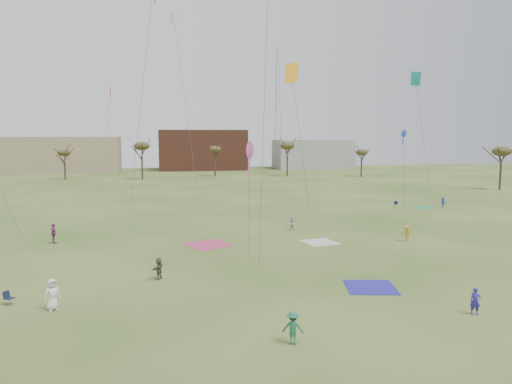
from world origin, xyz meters
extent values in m
plane|color=#2E4F18|center=(0.00, 0.00, 0.00)|extent=(260.00, 260.00, 0.00)
imported|color=white|center=(-14.86, 0.52, 0.96)|extent=(1.11, 0.99, 1.91)
imported|color=#216443|center=(-1.97, -7.02, 0.85)|extent=(1.25, 0.98, 1.70)
imported|color=#28219A|center=(9.63, -5.25, 0.80)|extent=(0.69, 0.60, 1.60)
imported|color=brown|center=(-8.55, 5.64, 0.81)|extent=(1.12, 1.55, 1.62)
imported|color=#C28C24|center=(15.64, 13.78, 0.80)|extent=(1.10, 1.18, 1.60)
imported|color=#8E3B78|center=(-18.52, 19.75, 0.99)|extent=(0.86, 1.25, 1.98)
imported|color=#BABABA|center=(5.97, 21.35, 0.77)|extent=(0.95, 0.94, 1.54)
imported|color=navy|center=(32.25, 33.71, 0.75)|extent=(0.73, 1.05, 1.49)
cube|color=#272296|center=(5.82, 0.74, 0.00)|extent=(4.04, 4.04, 0.03)
cube|color=beige|center=(6.98, 14.95, 0.00)|extent=(3.61, 3.61, 0.03)
cube|color=#B5375F|center=(-3.84, 16.10, 0.00)|extent=(5.05, 5.05, 0.03)
cube|color=#338E50|center=(29.45, 33.93, 0.00)|extent=(3.42, 3.42, 0.03)
cube|color=#121B33|center=(-17.68, 1.96, 0.42)|extent=(0.68, 0.68, 0.04)
cube|color=#121B33|center=(-17.87, 2.08, 0.65)|extent=(0.36, 0.50, 0.44)
cube|color=#131635|center=(25.58, 35.22, 0.42)|extent=(0.71, 0.71, 0.04)
cube|color=#131635|center=(25.73, 35.40, 0.65)|extent=(0.46, 0.43, 0.44)
cube|color=teal|center=(29.43, 37.68, 18.81)|extent=(1.05, 1.05, 2.06)
cube|color=teal|center=(29.43, 37.68, 18.09)|extent=(0.08, 0.08, 1.85)
cylinder|color=#4C4C51|center=(30.02, 35.86, 9.86)|extent=(1.22, 3.69, 17.92)
cube|color=#FEA51A|center=(5.68, 21.10, 17.05)|extent=(1.09, 1.09, 2.14)
cube|color=#FEA51A|center=(5.68, 21.10, 16.30)|extent=(0.08, 0.08, 1.93)
cylinder|color=#4C4C51|center=(6.91, 21.15, 8.97)|extent=(2.49, 0.14, 16.15)
cone|color=#F54DBD|center=(-1.27, 8.48, 9.30)|extent=(1.43, 0.10, 1.43)
cube|color=#F54DBD|center=(-1.27, 8.48, 8.39)|extent=(0.08, 0.08, 2.34)
cylinder|color=#4C4C51|center=(-1.46, 7.52, 5.10)|extent=(0.42, 1.95, 8.41)
cylinder|color=#4C4C51|center=(-10.23, 31.44, 14.45)|extent=(3.56, 1.05, 27.10)
cube|color=silver|center=(-5.62, 44.64, 27.52)|extent=(0.85, 0.85, 1.45)
cube|color=silver|center=(-5.62, 44.64, 26.67)|extent=(0.08, 0.08, 2.18)
cylinder|color=#4C4C51|center=(-4.20, 42.11, 14.21)|extent=(2.88, 5.11, 26.63)
cone|color=blue|center=(23.75, 30.18, 10.69)|extent=(0.98, 0.07, 0.98)
cube|color=blue|center=(23.75, 30.18, 10.06)|extent=(0.08, 0.08, 1.61)
cylinder|color=#4C4C51|center=(23.45, 29.14, 5.79)|extent=(0.65, 2.13, 9.80)
cone|color=#B91355|center=(-15.87, 55.92, 18.28)|extent=(1.05, 0.08, 1.05)
cube|color=#B91355|center=(-15.87, 55.92, 17.61)|extent=(0.08, 0.08, 1.72)
cylinder|color=#4C4C51|center=(-16.64, 53.18, 9.59)|extent=(1.58, 5.53, 17.39)
cylinder|color=#4C4C51|center=(-0.33, 7.35, 11.81)|extent=(1.85, 4.98, 21.84)
cylinder|color=#3A2B1E|center=(-30.00, 92.00, 2.16)|extent=(0.40, 0.40, 4.32)
ellipsoid|color=#473D1E|center=(-30.00, 92.00, 6.34)|extent=(3.02, 3.02, 1.58)
cylinder|color=#3A2B1E|center=(-12.00, 88.00, 2.70)|extent=(0.40, 0.40, 5.40)
ellipsoid|color=#473D1E|center=(-12.00, 88.00, 7.92)|extent=(3.78, 3.78, 1.98)
cylinder|color=#3A2B1E|center=(6.00, 94.00, 2.34)|extent=(0.40, 0.40, 4.68)
ellipsoid|color=#473D1E|center=(6.00, 94.00, 6.86)|extent=(3.28, 3.28, 1.72)
cylinder|color=#3A2B1E|center=(24.00, 90.00, 2.64)|extent=(0.40, 0.40, 5.28)
ellipsoid|color=#473D1E|center=(24.00, 90.00, 7.74)|extent=(3.70, 3.70, 1.94)
cylinder|color=#3A2B1E|center=(42.00, 85.00, 2.10)|extent=(0.40, 0.40, 4.20)
ellipsoid|color=#473D1E|center=(42.00, 85.00, 6.16)|extent=(2.94, 2.94, 1.54)
cylinder|color=#3A2B1E|center=(56.00, 52.00, 2.52)|extent=(0.40, 0.40, 5.04)
ellipsoid|color=#473D1E|center=(56.00, 52.00, 7.39)|extent=(3.53, 3.53, 1.85)
cube|color=#937F60|center=(-35.00, 115.00, 5.00)|extent=(32.00, 14.00, 10.00)
cube|color=brown|center=(5.00, 120.00, 6.00)|extent=(26.00, 16.00, 12.00)
cube|color=gray|center=(40.00, 118.00, 4.50)|extent=(24.00, 12.00, 9.00)
cylinder|color=#9EA3A8|center=(30.90, 125.00, 19.00)|extent=(0.16, 0.16, 38.00)
cylinder|color=#9EA3A8|center=(29.55, 125.78, 19.00)|extent=(0.16, 0.16, 38.00)
cylinder|color=#9EA3A8|center=(29.55, 124.22, 19.00)|extent=(0.16, 0.16, 38.00)
cylinder|color=#9EA3A8|center=(30.00, 125.00, 39.50)|extent=(0.10, 0.10, 3.00)
camera|label=1|loc=(-8.47, -29.66, 10.50)|focal=34.11mm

